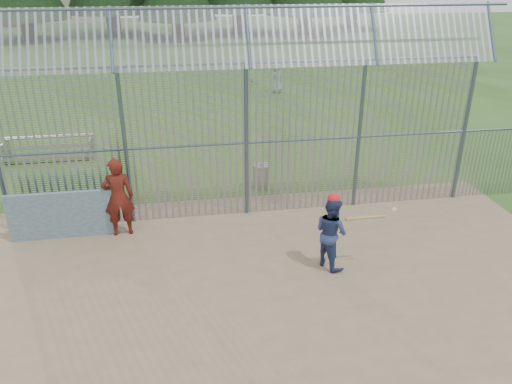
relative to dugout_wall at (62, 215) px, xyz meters
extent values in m
plane|color=#2D511E|center=(4.60, -2.90, -0.62)|extent=(120.00, 120.00, 0.00)
cube|color=#756047|center=(4.60, -3.40, -0.61)|extent=(14.00, 10.00, 0.02)
cube|color=#38566B|center=(0.00, 0.00, 0.00)|extent=(2.50, 0.12, 1.20)
imported|color=navy|center=(6.03, -2.26, 0.22)|extent=(0.91, 0.99, 1.65)
imported|color=maroon|center=(1.37, -0.04, 0.40)|extent=(0.77, 0.55, 1.99)
imported|color=gray|center=(8.19, 14.23, 0.13)|extent=(0.87, 0.77, 1.50)
imported|color=slate|center=(6.79, 14.48, -0.18)|extent=(0.53, 0.24, 0.88)
sphere|color=red|center=(6.03, -2.26, 1.03)|extent=(0.26, 0.26, 0.26)
cylinder|color=#AA7F4C|center=(6.73, -2.41, 0.60)|extent=(0.85, 0.07, 0.07)
sphere|color=#AA7F4C|center=(6.30, -2.41, 0.60)|extent=(0.09, 0.09, 0.09)
sphere|color=white|center=(7.24, -2.63, 0.86)|extent=(0.09, 0.09, 0.09)
cylinder|color=gray|center=(5.27, 2.19, -0.27)|extent=(0.52, 0.52, 0.70)
cylinder|color=#9EA0A5|center=(5.27, 2.19, 0.10)|extent=(0.56, 0.56, 0.05)
sphere|color=#9EA0A5|center=(5.27, 2.19, 0.15)|extent=(0.10, 0.10, 0.10)
cube|color=gray|center=(-1.50, 5.42, -0.42)|extent=(3.00, 0.25, 0.05)
cube|color=slate|center=(-1.50, 5.77, -0.17)|extent=(3.00, 0.25, 0.05)
cube|color=gray|center=(-1.50, 6.12, 0.08)|extent=(3.00, 0.25, 0.05)
cube|color=gray|center=(-2.90, 5.77, -0.27)|extent=(0.06, 0.90, 0.70)
cube|color=slate|center=(-0.10, 5.77, -0.27)|extent=(0.06, 0.90, 0.70)
cylinder|color=#47566B|center=(1.60, 0.60, 1.38)|extent=(0.10, 0.10, 4.00)
cylinder|color=#47566B|center=(4.60, 0.60, 1.38)|extent=(0.10, 0.10, 4.00)
cylinder|color=#47566B|center=(7.60, 0.60, 1.38)|extent=(0.10, 0.10, 4.00)
cylinder|color=#47566B|center=(10.60, 0.60, 1.38)|extent=(0.10, 0.10, 4.00)
cylinder|color=#47566B|center=(4.60, 0.60, 3.38)|extent=(12.00, 0.07, 0.07)
cylinder|color=#47566B|center=(4.60, 0.60, 1.38)|extent=(12.00, 0.06, 0.06)
cube|color=gray|center=(4.60, 0.60, 1.38)|extent=(12.00, 0.02, 4.00)
cube|color=gray|center=(4.60, 0.23, 4.03)|extent=(12.00, 0.77, 1.31)
cylinder|color=#47566B|center=(10.60, 0.60, 0.38)|extent=(0.08, 0.08, 2.00)
cylinder|color=#332319|center=(-9.40, 37.10, 0.91)|extent=(1.19, 1.19, 3.06)
cylinder|color=#332319|center=(-2.40, 40.10, 1.09)|extent=(1.33, 1.33, 3.42)
cylinder|color=#332319|center=(3.60, 36.10, 0.82)|extent=(1.12, 1.12, 2.88)
cylinder|color=#332319|center=(9.60, 39.10, 1.18)|extent=(1.40, 1.40, 3.60)
cylinder|color=#332319|center=(15.60, 37.10, 1.00)|extent=(1.26, 1.26, 3.24)
cylinder|color=#332319|center=(21.60, 41.10, 0.91)|extent=(1.19, 1.19, 3.06)
camera|label=1|loc=(2.88, -11.33, 5.50)|focal=35.00mm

